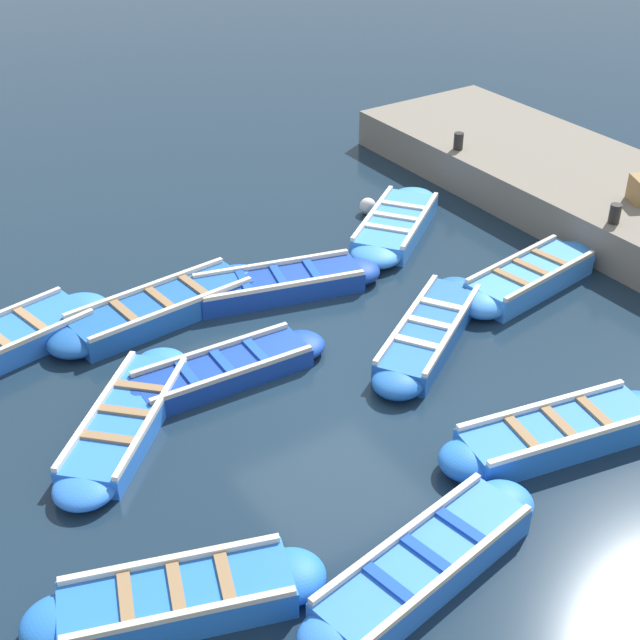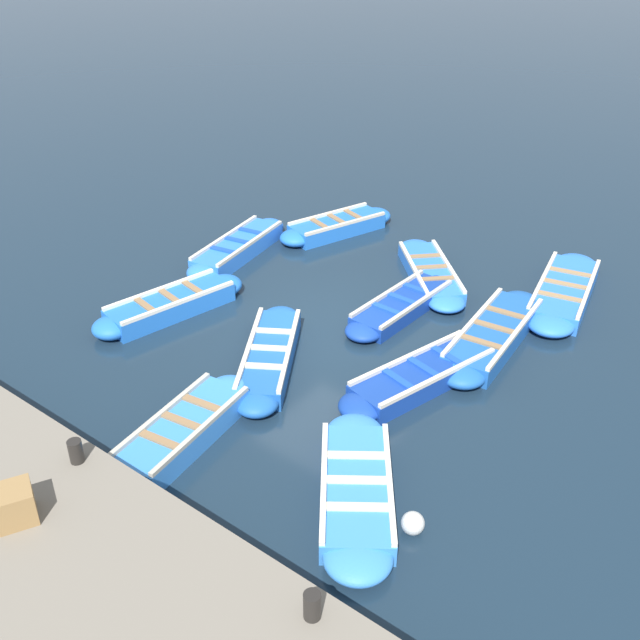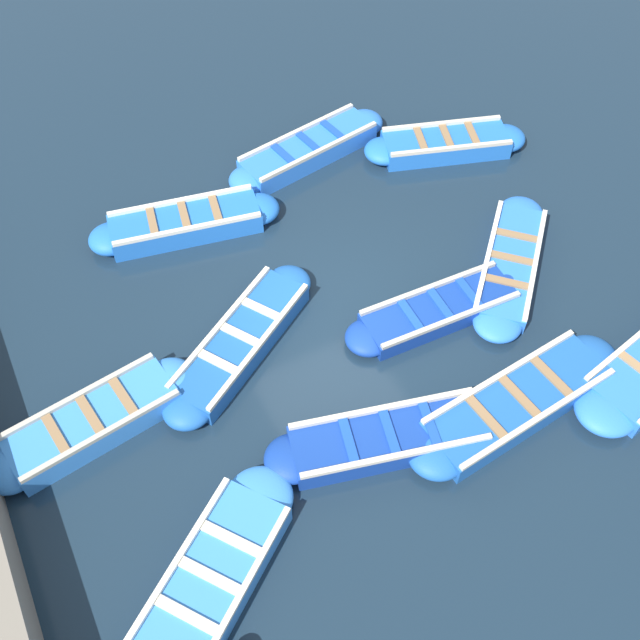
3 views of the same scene
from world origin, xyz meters
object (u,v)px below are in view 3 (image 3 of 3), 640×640
boat_outer_left (510,264)px  boat_tucked (517,403)px  boat_near_quay (308,150)px  boat_mid_row (211,581)px  boat_centre (186,223)px  boat_inner_gap (241,342)px  boat_stern_in (445,144)px  boat_bow_out (94,422)px  boat_far_corner (439,310)px  boat_outer_right (389,438)px

boat_outer_left → boat_tucked: size_ratio=0.77×
boat_near_quay → boat_tucked: bearing=91.1°
boat_mid_row → boat_centre: 6.44m
boat_tucked → boat_inner_gap: (3.17, -2.94, -0.01)m
boat_stern_in → boat_near_quay: 2.70m
boat_inner_gap → boat_mid_row: bearing=60.4°
boat_mid_row → boat_stern_in: (-7.38, -5.82, 0.01)m
boat_stern_in → boat_bow_out: boat_bow_out is taller
boat_outer_left → boat_mid_row: size_ratio=0.90×
boat_mid_row → boat_near_quay: boat_near_quay is taller
boat_tucked → boat_far_corner: 2.04m
boat_outer_left → boat_inner_gap: 4.81m
boat_outer_left → boat_tucked: boat_tucked is taller
boat_tucked → boat_near_quay: bearing=-88.9°
boat_stern_in → boat_inner_gap: boat_stern_in is taller
boat_bow_out → boat_far_corner: size_ratio=1.00×
boat_stern_in → boat_centre: bearing=-3.1°
boat_stern_in → boat_tucked: size_ratio=0.84×
boat_outer_right → boat_inner_gap: 2.82m
boat_tucked → boat_bow_out: bearing=-24.5°
boat_stern_in → boat_inner_gap: (5.52, 2.55, -0.01)m
boat_mid_row → boat_far_corner: bearing=-154.6°
boat_outer_right → boat_near_quay: bearing=-106.7°
boat_outer_left → boat_far_corner: boat_far_corner is taller
boat_mid_row → boat_inner_gap: boat_inner_gap is taller
boat_near_quay → boat_mid_row: bearing=54.6°
boat_stern_in → boat_tucked: (2.35, 5.49, -0.00)m
boat_far_corner → boat_inner_gap: bearing=-16.0°
boat_stern_in → boat_far_corner: size_ratio=0.98×
boat_near_quay → boat_inner_gap: (3.05, 3.64, -0.02)m
boat_outer_left → boat_far_corner: size_ratio=0.89×
boat_mid_row → boat_bow_out: boat_bow_out is taller
boat_centre → boat_near_quay: 2.98m
boat_tucked → boat_bow_out: boat_bow_out is taller
boat_stern_in → boat_tucked: 5.97m
boat_centre → boat_inner_gap: 2.85m
boat_outer_right → boat_inner_gap: boat_outer_right is taller
boat_centre → boat_near_quay: boat_centre is taller
boat_mid_row → boat_stern_in: boat_stern_in is taller
boat_stern_in → boat_centre: size_ratio=0.95×
boat_tucked → boat_bow_out: (5.67, -2.58, 0.01)m
boat_tucked → boat_far_corner: boat_tucked is taller
boat_tucked → boat_near_quay: size_ratio=1.08×
boat_mid_row → boat_bow_out: 2.98m
boat_stern_in → boat_near_quay: (2.48, -1.09, 0.01)m
boat_far_corner → boat_tucked: bearing=91.1°
boat_bow_out → boat_inner_gap: bearing=-171.9°
boat_tucked → boat_inner_gap: boat_tucked is taller
boat_outer_left → boat_centre: bearing=-36.9°
boat_near_quay → boat_inner_gap: bearing=50.0°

